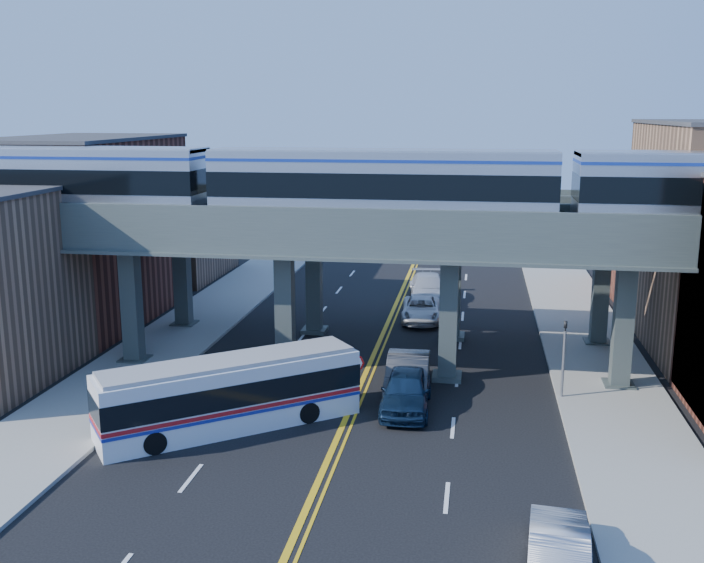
{
  "coord_description": "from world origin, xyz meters",
  "views": [
    {
      "loc": [
        5.18,
        -28.33,
        12.72
      ],
      "look_at": [
        -0.62,
        7.8,
        4.71
      ],
      "focal_mm": 40.0,
      "sensor_mm": 36.0,
      "label": 1
    }
  ],
  "objects_px": {
    "car_lane_a": "(406,390)",
    "car_lane_b": "(408,375)",
    "traffic_signal": "(564,351)",
    "car_lane_d": "(428,288)",
    "transit_bus": "(230,394)",
    "car_lane_c": "(421,309)",
    "transit_train": "(381,184)",
    "stop_sign": "(356,374)",
    "car_parked_curb": "(558,548)"
  },
  "relations": [
    {
      "from": "stop_sign",
      "to": "transit_bus",
      "type": "xyz_separation_m",
      "value": [
        -4.79,
        -2.37,
        -0.34
      ]
    },
    {
      "from": "car_lane_b",
      "to": "car_lane_d",
      "type": "relative_size",
      "value": 0.9
    },
    {
      "from": "traffic_signal",
      "to": "car_lane_d",
      "type": "bearing_deg",
      "value": 111.91
    },
    {
      "from": "stop_sign",
      "to": "transit_bus",
      "type": "relative_size",
      "value": 0.26
    },
    {
      "from": "car_lane_a",
      "to": "car_lane_d",
      "type": "relative_size",
      "value": 0.84
    },
    {
      "from": "transit_train",
      "to": "car_lane_c",
      "type": "distance_m",
      "value": 13.78
    },
    {
      "from": "car_lane_a",
      "to": "car_lane_c",
      "type": "xyz_separation_m",
      "value": [
        -0.44,
        14.94,
        -0.18
      ]
    },
    {
      "from": "stop_sign",
      "to": "car_lane_d",
      "type": "height_order",
      "value": "stop_sign"
    },
    {
      "from": "transit_bus",
      "to": "car_lane_c",
      "type": "bearing_deg",
      "value": 32.9
    },
    {
      "from": "transit_train",
      "to": "car_lane_d",
      "type": "bearing_deg",
      "value": 85.16
    },
    {
      "from": "transit_train",
      "to": "car_lane_b",
      "type": "height_order",
      "value": "transit_train"
    },
    {
      "from": "traffic_signal",
      "to": "transit_bus",
      "type": "relative_size",
      "value": 0.41
    },
    {
      "from": "transit_bus",
      "to": "car_lane_b",
      "type": "distance_m",
      "value": 8.45
    },
    {
      "from": "traffic_signal",
      "to": "car_lane_b",
      "type": "bearing_deg",
      "value": -177.02
    },
    {
      "from": "car_lane_a",
      "to": "car_lane_c",
      "type": "distance_m",
      "value": 14.95
    },
    {
      "from": "transit_train",
      "to": "traffic_signal",
      "type": "xyz_separation_m",
      "value": [
        8.46,
        -2.0,
        -7.05
      ]
    },
    {
      "from": "stop_sign",
      "to": "transit_bus",
      "type": "bearing_deg",
      "value": -153.63
    },
    {
      "from": "transit_bus",
      "to": "car_lane_b",
      "type": "xyz_separation_m",
      "value": [
        6.79,
        5.01,
        -0.52
      ]
    },
    {
      "from": "car_parked_curb",
      "to": "transit_train",
      "type": "bearing_deg",
      "value": -61.22
    },
    {
      "from": "transit_train",
      "to": "car_lane_d",
      "type": "relative_size",
      "value": 8.13
    },
    {
      "from": "stop_sign",
      "to": "car_lane_d",
      "type": "relative_size",
      "value": 0.43
    },
    {
      "from": "car_lane_d",
      "to": "car_lane_a",
      "type": "bearing_deg",
      "value": -95.16
    },
    {
      "from": "transit_train",
      "to": "stop_sign",
      "type": "bearing_deg",
      "value": -94.99
    },
    {
      "from": "stop_sign",
      "to": "traffic_signal",
      "type": "bearing_deg",
      "value": 18.63
    },
    {
      "from": "transit_bus",
      "to": "car_lane_b",
      "type": "height_order",
      "value": "transit_bus"
    },
    {
      "from": "traffic_signal",
      "to": "car_lane_c",
      "type": "relative_size",
      "value": 0.82
    },
    {
      "from": "transit_train",
      "to": "traffic_signal",
      "type": "distance_m",
      "value": 11.2
    },
    {
      "from": "traffic_signal",
      "to": "car_lane_b",
      "type": "relative_size",
      "value": 0.75
    },
    {
      "from": "car_lane_a",
      "to": "car_parked_curb",
      "type": "bearing_deg",
      "value": -66.68
    },
    {
      "from": "stop_sign",
      "to": "car_lane_c",
      "type": "height_order",
      "value": "stop_sign"
    },
    {
      "from": "car_lane_c",
      "to": "stop_sign",
      "type": "bearing_deg",
      "value": -99.33
    },
    {
      "from": "traffic_signal",
      "to": "car_lane_a",
      "type": "distance_m",
      "value": 7.31
    },
    {
      "from": "car_lane_d",
      "to": "car_lane_c",
      "type": "bearing_deg",
      "value": -97.28
    },
    {
      "from": "car_lane_b",
      "to": "car_lane_c",
      "type": "relative_size",
      "value": 1.09
    },
    {
      "from": "car_lane_a",
      "to": "car_parked_curb",
      "type": "xyz_separation_m",
      "value": [
        5.34,
        -11.61,
        -0.1
      ]
    },
    {
      "from": "car_lane_d",
      "to": "transit_bus",
      "type": "bearing_deg",
      "value": -111.97
    },
    {
      "from": "car_lane_d",
      "to": "car_parked_curb",
      "type": "distance_m",
      "value": 32.14
    },
    {
      "from": "stop_sign",
      "to": "car_lane_a",
      "type": "bearing_deg",
      "value": 18.63
    },
    {
      "from": "car_lane_b",
      "to": "traffic_signal",
      "type": "bearing_deg",
      "value": 0.96
    },
    {
      "from": "stop_sign",
      "to": "car_lane_b",
      "type": "height_order",
      "value": "stop_sign"
    },
    {
      "from": "transit_bus",
      "to": "car_lane_d",
      "type": "xyz_separation_m",
      "value": [
        6.56,
        23.1,
        -0.54
      ]
    },
    {
      "from": "stop_sign",
      "to": "car_lane_a",
      "type": "height_order",
      "value": "stop_sign"
    },
    {
      "from": "traffic_signal",
      "to": "car_lane_a",
      "type": "bearing_deg",
      "value": -161.37
    },
    {
      "from": "car_lane_a",
      "to": "car_lane_b",
      "type": "height_order",
      "value": "car_lane_b"
    },
    {
      "from": "transit_train",
      "to": "car_lane_b",
      "type": "distance_m",
      "value": 8.91
    },
    {
      "from": "car_lane_b",
      "to": "car_parked_curb",
      "type": "height_order",
      "value": "car_lane_b"
    },
    {
      "from": "transit_bus",
      "to": "car_lane_d",
      "type": "height_order",
      "value": "transit_bus"
    },
    {
      "from": "car_lane_c",
      "to": "traffic_signal",
      "type": "bearing_deg",
      "value": -63.51
    },
    {
      "from": "traffic_signal",
      "to": "car_lane_d",
      "type": "xyz_separation_m",
      "value": [
        -7.13,
        17.73,
        -1.42
      ]
    },
    {
      "from": "car_lane_a",
      "to": "car_lane_b",
      "type": "bearing_deg",
      "value": 91.8
    }
  ]
}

